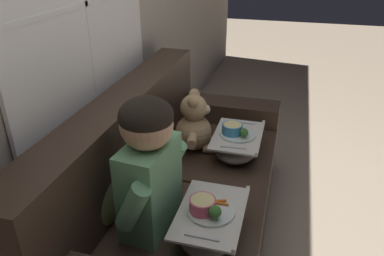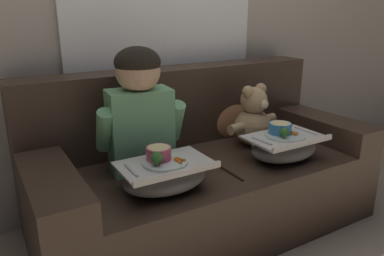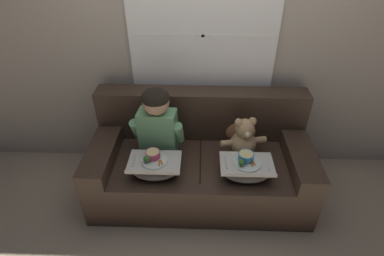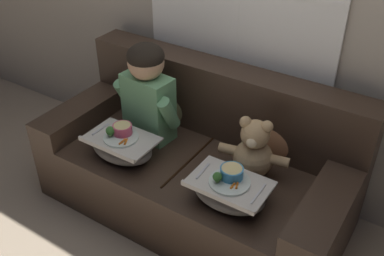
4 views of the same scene
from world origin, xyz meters
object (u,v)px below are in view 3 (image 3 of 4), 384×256
object	(u,v)px
throw_pillow_behind_child	(161,123)
lap_tray_teddy	(246,168)
throw_pillow_behind_teddy	(241,125)
child_figure	(157,120)
teddy_bear	(244,140)
lap_tray_child	(155,166)
couch	(200,160)

from	to	relation	value
throw_pillow_behind_child	lap_tray_teddy	bearing A→B (deg)	-33.98
throw_pillow_behind_teddy	lap_tray_teddy	bearing A→B (deg)	-90.10
child_figure	teddy_bear	xyz separation A→B (m)	(0.75, -0.00, -0.19)
lap_tray_child	child_figure	bearing A→B (deg)	89.74
throw_pillow_behind_teddy	lap_tray_child	size ratio (longest dim) A/B	0.87
couch	throw_pillow_behind_child	size ratio (longest dim) A/B	5.41
couch	child_figure	bearing A→B (deg)	-176.70
throw_pillow_behind_child	throw_pillow_behind_teddy	world-z (taller)	throw_pillow_behind_teddy
lap_tray_child	throw_pillow_behind_teddy	bearing A→B (deg)	33.91
throw_pillow_behind_child	teddy_bear	distance (m)	0.78
child_figure	couch	bearing A→B (deg)	3.30
couch	lap_tray_teddy	bearing A→B (deg)	-38.75
throw_pillow_behind_teddy	lap_tray_teddy	xyz separation A→B (m)	(-0.00, -0.50, -0.08)
couch	lap_tray_teddy	distance (m)	0.51
throw_pillow_behind_teddy	lap_tray_child	xyz separation A→B (m)	(-0.75, -0.50, -0.09)
lap_tray_teddy	couch	bearing A→B (deg)	141.25
child_figure	lap_tray_teddy	size ratio (longest dim) A/B	1.50
throw_pillow_behind_child	lap_tray_teddy	distance (m)	0.90
throw_pillow_behind_teddy	child_figure	world-z (taller)	child_figure
teddy_bear	lap_tray_child	size ratio (longest dim) A/B	0.97
throw_pillow_behind_child	lap_tray_child	world-z (taller)	throw_pillow_behind_child
couch	teddy_bear	bearing A→B (deg)	-3.91
teddy_bear	throw_pillow_behind_child	bearing A→B (deg)	162.95
couch	throw_pillow_behind_child	distance (m)	0.50
couch	throw_pillow_behind_child	bearing A→B (deg)	151.38
child_figure	teddy_bear	bearing A→B (deg)	-0.31
throw_pillow_behind_child	lap_tray_teddy	xyz separation A→B (m)	(0.75, -0.50, -0.08)
throw_pillow_behind_child	teddy_bear	size ratio (longest dim) A/B	0.86
couch	throw_pillow_behind_teddy	xyz separation A→B (m)	(0.37, 0.20, 0.27)
lap_tray_teddy	throw_pillow_behind_teddy	bearing A→B (deg)	89.90
teddy_bear	throw_pillow_behind_teddy	bearing A→B (deg)	90.26
teddy_bear	lap_tray_child	xyz separation A→B (m)	(-0.75, -0.27, -0.08)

